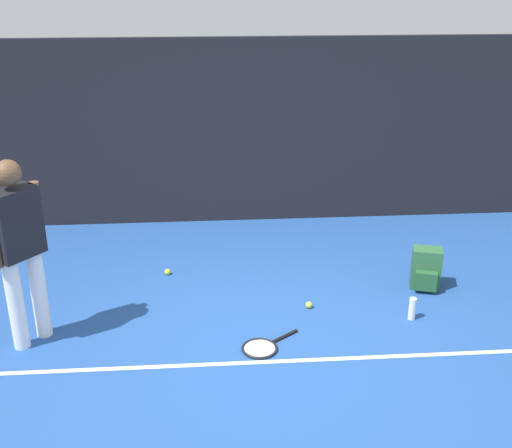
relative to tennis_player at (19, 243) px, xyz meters
The scene contains 9 objects.
ground_plane 2.26m from the tennis_player, ahead, with size 12.00×12.00×0.00m, color #234C93.
back_fence 3.46m from the tennis_player, 53.92° to the left, with size 10.00×0.10×2.35m, color black.
court_line 2.30m from the tennis_player, 13.70° to the right, with size 9.00×0.05×0.00m, color white.
tennis_player is the anchor object (origin of this frame).
tennis_racket 2.28m from the tennis_player, ahead, with size 0.60×0.50×0.03m.
backpack 3.98m from the tennis_player, 10.50° to the left, with size 0.34×0.34×0.44m.
tennis_ball_near_player 2.76m from the tennis_player, ahead, with size 0.07×0.07×0.07m, color #CCE033.
tennis_ball_by_fence 1.91m from the tennis_player, 46.92° to the left, with size 0.07×0.07×0.07m, color #CCE033.
water_bottle 3.63m from the tennis_player, ahead, with size 0.07×0.07×0.22m, color white.
Camera 1 is at (-0.39, -4.79, 3.17)m, focal length 44.21 mm.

